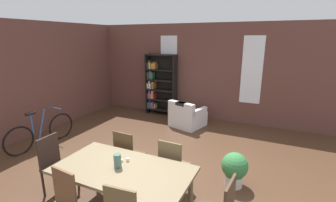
# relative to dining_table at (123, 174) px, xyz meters

# --- Properties ---
(ground_plane) EXTENTS (9.87, 9.87, 0.00)m
(ground_plane) POSITION_rel_dining_table_xyz_m (-0.17, 0.75, -0.66)
(ground_plane) COLOR #4F3321
(back_wall_brick) EXTENTS (8.14, 0.12, 2.83)m
(back_wall_brick) POSITION_rel_dining_table_xyz_m (-0.17, 4.61, 0.75)
(back_wall_brick) COLOR brown
(back_wall_brick) RESTS_ON ground
(window_pane_0) EXTENTS (0.55, 0.02, 1.84)m
(window_pane_0) POSITION_rel_dining_table_xyz_m (-1.42, 4.54, 0.89)
(window_pane_0) COLOR white
(window_pane_1) EXTENTS (0.55, 0.02, 1.84)m
(window_pane_1) POSITION_rel_dining_table_xyz_m (1.08, 4.54, 0.89)
(window_pane_1) COLOR white
(dining_table) EXTENTS (1.85, 0.98, 0.74)m
(dining_table) POSITION_rel_dining_table_xyz_m (0.00, 0.00, 0.00)
(dining_table) COLOR #7B6A4C
(dining_table) RESTS_ON ground
(vase_on_table) EXTENTS (0.10, 0.10, 0.19)m
(vase_on_table) POSITION_rel_dining_table_xyz_m (-0.08, 0.00, 0.18)
(vase_on_table) COLOR #4C7266
(vase_on_table) RESTS_ON dining_table
(tealight_candle_0) EXTENTS (0.04, 0.04, 0.03)m
(tealight_candle_0) POSITION_rel_dining_table_xyz_m (-0.12, 0.14, 0.10)
(tealight_candle_0) COLOR silver
(tealight_candle_0) RESTS_ON dining_table
(tealight_candle_1) EXTENTS (0.04, 0.04, 0.04)m
(tealight_candle_1) POSITION_rel_dining_table_xyz_m (-0.05, 0.19, 0.10)
(tealight_candle_1) COLOR silver
(tealight_candle_1) RESTS_ON dining_table
(dining_chair_far_right) EXTENTS (0.41, 0.41, 0.95)m
(dining_chair_far_right) POSITION_rel_dining_table_xyz_m (0.41, 0.72, -0.15)
(dining_chair_far_right) COLOR brown
(dining_chair_far_right) RESTS_ON ground
(dining_chair_far_left) EXTENTS (0.42, 0.42, 0.95)m
(dining_chair_far_left) POSITION_rel_dining_table_xyz_m (-0.42, 0.72, -0.15)
(dining_chair_far_left) COLOR #4B3720
(dining_chair_far_left) RESTS_ON ground
(dining_chair_head_left) EXTENTS (0.41, 0.41, 0.95)m
(dining_chair_head_left) POSITION_rel_dining_table_xyz_m (-1.30, -0.00, -0.15)
(dining_chair_head_left) COLOR #35261F
(dining_chair_head_left) RESTS_ON ground
(bookshelf_tall) EXTENTS (1.00, 0.31, 1.93)m
(bookshelf_tall) POSITION_rel_dining_table_xyz_m (-1.68, 4.36, 0.29)
(bookshelf_tall) COLOR black
(bookshelf_tall) RESTS_ON ground
(armchair_white) EXTENTS (0.98, 0.98, 0.75)m
(armchair_white) POSITION_rel_dining_table_xyz_m (-0.45, 3.65, -0.39)
(armchair_white) COLOR silver
(armchair_white) RESTS_ON ground
(bicycle_second) EXTENTS (0.44, 1.67, 0.89)m
(bicycle_second) POSITION_rel_dining_table_xyz_m (-3.04, 1.07, -0.34)
(bicycle_second) COLOR black
(bicycle_second) RESTS_ON ground
(potted_plant_by_shelf) EXTENTS (0.44, 0.44, 0.59)m
(potted_plant_by_shelf) POSITION_rel_dining_table_xyz_m (1.25, 1.36, -0.34)
(potted_plant_by_shelf) COLOR silver
(potted_plant_by_shelf) RESTS_ON ground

